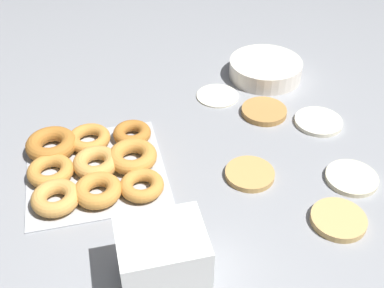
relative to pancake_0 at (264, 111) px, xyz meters
name	(u,v)px	position (x,y,z in m)	size (l,w,h in m)	color
ground_plane	(230,154)	(0.13, -0.13, -0.01)	(3.00, 3.00, 0.00)	gray
pancake_0	(264,111)	(0.00, 0.00, 0.00)	(0.11, 0.11, 0.01)	#B27F42
pancake_1	(338,220)	(0.37, 0.01, 0.00)	(0.11, 0.11, 0.01)	tan
pancake_2	(352,178)	(0.27, 0.10, 0.00)	(0.11, 0.11, 0.01)	beige
pancake_3	(250,174)	(0.21, -0.11, 0.00)	(0.10, 0.10, 0.01)	tan
pancake_4	(217,95)	(-0.10, -0.09, 0.00)	(0.11, 0.11, 0.01)	silver
pancake_5	(318,122)	(0.07, 0.11, 0.00)	(0.11, 0.11, 0.01)	silver
donut_tray	(92,164)	(0.11, -0.43, 0.01)	(0.29, 0.29, 0.04)	#ADAFB5
batter_bowl	(265,69)	(-0.17, 0.06, 0.02)	(0.20, 0.20, 0.05)	silver
container_stack	(163,258)	(0.42, -0.33, 0.05)	(0.11, 0.14, 0.12)	white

